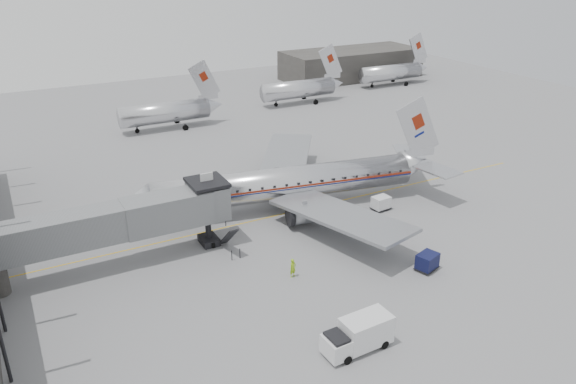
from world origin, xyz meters
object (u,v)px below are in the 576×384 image
(service_van, at_px, (358,334))
(airliner, at_px, (291,183))
(baggage_cart_navy, at_px, (427,261))
(ramp_worker, at_px, (293,268))
(baggage_cart_white, at_px, (381,203))

(service_van, bearing_deg, airliner, 70.40)
(airliner, xyz_separation_m, baggage_cart_navy, (4.28, -17.27, -2.02))
(airliner, bearing_deg, baggage_cart_navy, -66.00)
(baggage_cart_navy, height_order, ramp_worker, ramp_worker)
(baggage_cart_white, bearing_deg, ramp_worker, -159.11)
(baggage_cart_white, xyz_separation_m, ramp_worker, (-14.93, -7.45, 0.06))
(baggage_cart_navy, distance_m, ramp_worker, 11.92)
(airliner, bearing_deg, service_van, -97.19)
(service_van, relative_size, baggage_cart_white, 2.55)
(airliner, height_order, baggage_cart_navy, airliner)
(service_van, bearing_deg, baggage_cart_navy, 25.20)
(airliner, height_order, baggage_cart_white, airliner)
(airliner, xyz_separation_m, baggage_cart_white, (8.20, -5.27, -2.04))
(service_van, xyz_separation_m, baggage_cart_white, (15.43, 18.00, -0.47))
(service_van, bearing_deg, ramp_worker, 84.97)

